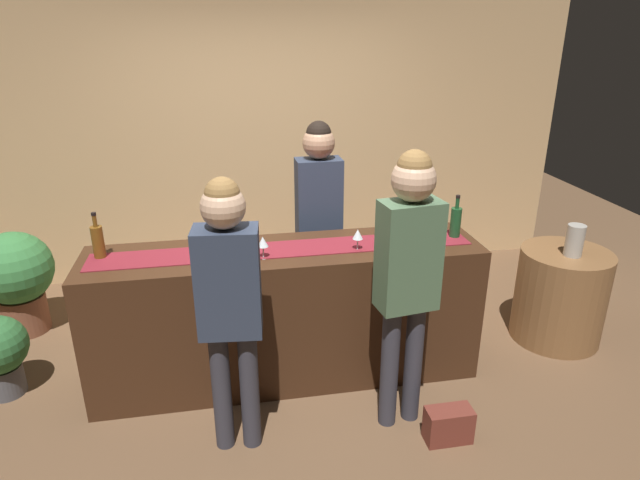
{
  "coord_description": "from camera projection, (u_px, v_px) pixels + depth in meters",
  "views": [
    {
      "loc": [
        -0.37,
        -3.28,
        2.35
      ],
      "look_at": [
        0.23,
        0.0,
        1.02
      ],
      "focal_mm": 30.49,
      "sensor_mm": 36.0,
      "label": 1
    }
  ],
  "objects": [
    {
      "name": "bar_counter",
      "position": [
        287.0,
        314.0,
        3.75
      ],
      "size": [
        2.63,
        0.6,
        0.97
      ],
      "primitive_type": "cube",
      "color": "#3D2314",
      "rests_on": "ground"
    },
    {
      "name": "wine_glass_near_customer",
      "position": [
        358.0,
        235.0,
        3.52
      ],
      "size": [
        0.07,
        0.07,
        0.14
      ],
      "color": "silver",
      "rests_on": "bar_counter"
    },
    {
      "name": "customer_browsing",
      "position": [
        229.0,
        293.0,
        2.9
      ],
      "size": [
        0.36,
        0.23,
        1.65
      ],
      "rotation": [
        0.0,
        0.0,
        -0.1
      ],
      "color": "#33333D",
      "rests_on": "ground"
    },
    {
      "name": "back_wall",
      "position": [
        259.0,
        126.0,
        5.13
      ],
      "size": [
        6.0,
        0.12,
        2.9
      ],
      "primitive_type": "cube",
      "color": "tan",
      "rests_on": "ground"
    },
    {
      "name": "counter_runner_cloth",
      "position": [
        285.0,
        249.0,
        3.57
      ],
      "size": [
        2.49,
        0.28,
        0.01
      ],
      "primitive_type": "cube",
      "color": "maroon",
      "rests_on": "bar_counter"
    },
    {
      "name": "round_side_table",
      "position": [
        560.0,
        296.0,
        4.25
      ],
      "size": [
        0.68,
        0.68,
        0.74
      ],
      "primitive_type": "cylinder",
      "color": "brown",
      "rests_on": "ground"
    },
    {
      "name": "wine_bottle_amber",
      "position": [
        98.0,
        241.0,
        3.4
      ],
      "size": [
        0.07,
        0.07,
        0.3
      ],
      "color": "brown",
      "rests_on": "bar_counter"
    },
    {
      "name": "wine_bottle_clear",
      "position": [
        414.0,
        228.0,
        3.62
      ],
      "size": [
        0.07,
        0.07,
        0.3
      ],
      "color": "#B2C6C1",
      "rests_on": "bar_counter"
    },
    {
      "name": "bartender",
      "position": [
        319.0,
        207.0,
        4.12
      ],
      "size": [
        0.34,
        0.24,
        1.7
      ],
      "rotation": [
        0.0,
        0.0,
        3.16
      ],
      "color": "#26262B",
      "rests_on": "ground"
    },
    {
      "name": "handbag",
      "position": [
        448.0,
        425.0,
        3.26
      ],
      "size": [
        0.28,
        0.14,
        0.22
      ],
      "primitive_type": "cube",
      "color": "brown",
      "rests_on": "ground"
    },
    {
      "name": "vase_on_side_table",
      "position": [
        575.0,
        240.0,
        4.01
      ],
      "size": [
        0.13,
        0.13,
        0.24
      ],
      "primitive_type": "cylinder",
      "color": "#A8A399",
      "rests_on": "round_side_table"
    },
    {
      "name": "wine_glass_mid_counter",
      "position": [
        263.0,
        243.0,
        3.4
      ],
      "size": [
        0.07,
        0.07,
        0.14
      ],
      "color": "silver",
      "rests_on": "bar_counter"
    },
    {
      "name": "ground_plane",
      "position": [
        288.0,
        373.0,
        3.93
      ],
      "size": [
        10.0,
        10.0,
        0.0
      ],
      "primitive_type": "plane",
      "color": "brown"
    },
    {
      "name": "potted_plant_tall",
      "position": [
        16.0,
        276.0,
        4.3
      ],
      "size": [
        0.58,
        0.58,
        0.85
      ],
      "color": "brown",
      "rests_on": "ground"
    },
    {
      "name": "customer_sipping",
      "position": [
        408.0,
        264.0,
        3.07
      ],
      "size": [
        0.36,
        0.24,
        1.74
      ],
      "rotation": [
        0.0,
        0.0,
        0.13
      ],
      "color": "#33333D",
      "rests_on": "ground"
    },
    {
      "name": "wine_bottle_green",
      "position": [
        456.0,
        222.0,
        3.74
      ],
      "size": [
        0.07,
        0.07,
        0.3
      ],
      "color": "#194723",
      "rests_on": "bar_counter"
    }
  ]
}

